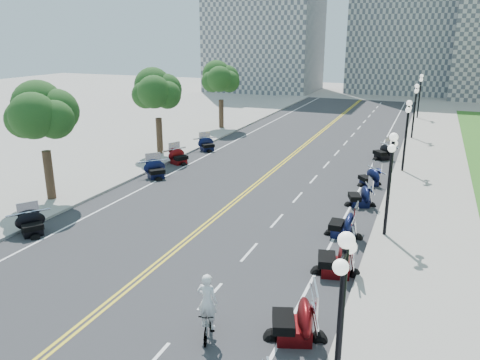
% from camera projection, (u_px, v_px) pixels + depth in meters
% --- Properties ---
extents(ground, '(160.00, 160.00, 0.00)m').
position_uv_depth(ground, '(186.00, 241.00, 22.07)').
color(ground, gray).
extents(road, '(16.00, 90.00, 0.01)m').
position_uv_depth(road, '(259.00, 182.00, 30.90)').
color(road, '#333335').
rests_on(road, ground).
extents(centerline_yellow_a, '(0.12, 90.00, 0.00)m').
position_uv_depth(centerline_yellow_a, '(257.00, 182.00, 30.94)').
color(centerline_yellow_a, yellow).
rests_on(centerline_yellow_a, road).
extents(centerline_yellow_b, '(0.12, 90.00, 0.00)m').
position_uv_depth(centerline_yellow_b, '(261.00, 182.00, 30.86)').
color(centerline_yellow_b, yellow).
rests_on(centerline_yellow_b, road).
extents(edge_line_north, '(0.12, 90.00, 0.00)m').
position_uv_depth(edge_line_north, '(357.00, 194.00, 28.58)').
color(edge_line_north, white).
rests_on(edge_line_north, road).
extents(edge_line_south, '(0.12, 90.00, 0.00)m').
position_uv_depth(edge_line_south, '(174.00, 172.00, 33.22)').
color(edge_line_south, white).
rests_on(edge_line_south, road).
extents(lane_dash_5, '(0.12, 2.00, 0.00)m').
position_uv_depth(lane_dash_5, '(210.00, 296.00, 17.37)').
color(lane_dash_5, white).
rests_on(lane_dash_5, road).
extents(lane_dash_6, '(0.12, 2.00, 0.00)m').
position_uv_depth(lane_dash_6, '(249.00, 252.00, 20.90)').
color(lane_dash_6, white).
rests_on(lane_dash_6, road).
extents(lane_dash_7, '(0.12, 2.00, 0.00)m').
position_uv_depth(lane_dash_7, '(277.00, 221.00, 24.44)').
color(lane_dash_7, white).
rests_on(lane_dash_7, road).
extents(lane_dash_8, '(0.12, 2.00, 0.00)m').
position_uv_depth(lane_dash_8, '(298.00, 197.00, 27.97)').
color(lane_dash_8, white).
rests_on(lane_dash_8, road).
extents(lane_dash_9, '(0.12, 2.00, 0.00)m').
position_uv_depth(lane_dash_9, '(314.00, 179.00, 31.51)').
color(lane_dash_9, white).
rests_on(lane_dash_9, road).
extents(lane_dash_10, '(0.12, 2.00, 0.00)m').
position_uv_depth(lane_dash_10, '(326.00, 165.00, 35.05)').
color(lane_dash_10, white).
rests_on(lane_dash_10, road).
extents(lane_dash_11, '(0.12, 2.00, 0.00)m').
position_uv_depth(lane_dash_11, '(337.00, 153.00, 38.58)').
color(lane_dash_11, white).
rests_on(lane_dash_11, road).
extents(lane_dash_12, '(0.12, 2.00, 0.00)m').
position_uv_depth(lane_dash_12, '(345.00, 143.00, 42.12)').
color(lane_dash_12, white).
rests_on(lane_dash_12, road).
extents(lane_dash_13, '(0.12, 2.00, 0.00)m').
position_uv_depth(lane_dash_13, '(353.00, 135.00, 45.65)').
color(lane_dash_13, white).
rests_on(lane_dash_13, road).
extents(lane_dash_14, '(0.12, 2.00, 0.00)m').
position_uv_depth(lane_dash_14, '(359.00, 128.00, 49.19)').
color(lane_dash_14, white).
rests_on(lane_dash_14, road).
extents(lane_dash_15, '(0.12, 2.00, 0.00)m').
position_uv_depth(lane_dash_15, '(365.00, 121.00, 52.73)').
color(lane_dash_15, white).
rests_on(lane_dash_15, road).
extents(lane_dash_16, '(0.12, 2.00, 0.00)m').
position_uv_depth(lane_dash_16, '(369.00, 116.00, 56.26)').
color(lane_dash_16, white).
rests_on(lane_dash_16, road).
extents(lane_dash_17, '(0.12, 2.00, 0.00)m').
position_uv_depth(lane_dash_17, '(373.00, 111.00, 59.80)').
color(lane_dash_17, white).
rests_on(lane_dash_17, road).
extents(lane_dash_18, '(0.12, 2.00, 0.00)m').
position_uv_depth(lane_dash_18, '(377.00, 107.00, 63.33)').
color(lane_dash_18, white).
rests_on(lane_dash_18, road).
extents(lane_dash_19, '(0.12, 2.00, 0.00)m').
position_uv_depth(lane_dash_19, '(381.00, 103.00, 66.87)').
color(lane_dash_19, white).
rests_on(lane_dash_19, road).
extents(sidewalk_north, '(5.00, 90.00, 0.15)m').
position_uv_depth(sidewalk_north, '(429.00, 202.00, 27.08)').
color(sidewalk_north, '#9E9991').
rests_on(sidewalk_north, ground).
extents(sidewalk_south, '(5.00, 90.00, 0.15)m').
position_uv_depth(sidewalk_south, '(126.00, 165.00, 34.69)').
color(sidewalk_south, '#9E9991').
rests_on(sidewalk_south, ground).
extents(distant_block_a, '(18.00, 14.00, 26.00)m').
position_uv_depth(distant_block_a, '(265.00, 13.00, 79.55)').
color(distant_block_a, gray).
rests_on(distant_block_a, ground).
extents(street_lamp_1, '(0.50, 1.20, 4.90)m').
position_uv_depth(street_lamp_1, '(340.00, 329.00, 11.11)').
color(street_lamp_1, black).
rests_on(street_lamp_1, sidewalk_north).
extents(street_lamp_2, '(0.50, 1.20, 4.90)m').
position_uv_depth(street_lamp_2, '(389.00, 186.00, 21.72)').
color(street_lamp_2, black).
rests_on(street_lamp_2, sidewalk_north).
extents(street_lamp_3, '(0.50, 1.20, 4.90)m').
position_uv_depth(street_lamp_3, '(406.00, 136.00, 32.32)').
color(street_lamp_3, black).
rests_on(street_lamp_3, sidewalk_north).
extents(street_lamp_4, '(0.50, 1.20, 4.90)m').
position_uv_depth(street_lamp_4, '(414.00, 112.00, 42.93)').
color(street_lamp_4, black).
rests_on(street_lamp_4, sidewalk_north).
extents(street_lamp_5, '(0.50, 1.20, 4.90)m').
position_uv_depth(street_lamp_5, '(419.00, 97.00, 53.54)').
color(street_lamp_5, black).
rests_on(street_lamp_5, sidewalk_north).
extents(tree_2, '(4.80, 4.80, 9.20)m').
position_uv_depth(tree_2, '(42.00, 120.00, 26.05)').
color(tree_2, '#235619').
rests_on(tree_2, sidewalk_south).
extents(tree_3, '(4.80, 4.80, 9.20)m').
position_uv_depth(tree_3, '(157.00, 96.00, 36.66)').
color(tree_3, '#235619').
rests_on(tree_3, sidewalk_south).
extents(tree_4, '(4.80, 4.80, 9.20)m').
position_uv_depth(tree_4, '(221.00, 82.00, 47.27)').
color(tree_4, '#235619').
rests_on(tree_4, sidewalk_south).
extents(motorcycle_n_4, '(2.77, 2.77, 1.52)m').
position_uv_depth(motorcycle_n_4, '(294.00, 318.00, 14.74)').
color(motorcycle_n_4, '#590A0C').
rests_on(motorcycle_n_4, road).
extents(motorcycle_n_5, '(2.61, 2.61, 1.53)m').
position_uv_depth(motorcycle_n_5, '(336.00, 257.00, 18.79)').
color(motorcycle_n_5, '#590A0C').
rests_on(motorcycle_n_5, road).
extents(motorcycle_n_6, '(2.00, 2.00, 1.38)m').
position_uv_depth(motorcycle_n_6, '(343.00, 223.00, 22.39)').
color(motorcycle_n_6, black).
rests_on(motorcycle_n_6, road).
extents(motorcycle_n_7, '(2.43, 2.43, 1.33)m').
position_uv_depth(motorcycle_n_7, '(360.00, 195.00, 26.43)').
color(motorcycle_n_7, black).
rests_on(motorcycle_n_7, road).
extents(motorcycle_n_8, '(2.51, 2.51, 1.25)m').
position_uv_depth(motorcycle_n_8, '(369.00, 176.00, 30.04)').
color(motorcycle_n_8, black).
rests_on(motorcycle_n_8, road).
extents(motorcycle_n_10, '(2.72, 2.72, 1.34)m').
position_uv_depth(motorcycle_n_10, '(383.00, 151.00, 36.43)').
color(motorcycle_n_10, black).
rests_on(motorcycle_n_10, road).
extents(motorcycle_s_5, '(2.45, 2.45, 1.23)m').
position_uv_depth(motorcycle_s_5, '(31.00, 223.00, 22.58)').
color(motorcycle_s_5, black).
rests_on(motorcycle_s_5, road).
extents(motorcycle_s_7, '(2.68, 2.68, 1.33)m').
position_uv_depth(motorcycle_s_7, '(156.00, 169.00, 31.63)').
color(motorcycle_s_7, black).
rests_on(motorcycle_s_7, road).
extents(motorcycle_s_8, '(2.42, 2.42, 1.29)m').
position_uv_depth(motorcycle_s_8, '(179.00, 156.00, 35.14)').
color(motorcycle_s_8, '#590A0C').
rests_on(motorcycle_s_8, road).
extents(motorcycle_s_9, '(2.51, 2.51, 1.24)m').
position_uv_depth(motorcycle_s_9, '(207.00, 144.00, 39.15)').
color(motorcycle_s_9, black).
rests_on(motorcycle_s_9, road).
extents(bicycle, '(0.96, 1.74, 1.01)m').
position_uv_depth(bicycle, '(208.00, 323.00, 14.92)').
color(bicycle, '#A51414').
rests_on(bicycle, road).
extents(cyclist_rider, '(0.69, 0.45, 1.88)m').
position_uv_depth(cyclist_rider, '(207.00, 282.00, 14.49)').
color(cyclist_rider, silver).
rests_on(cyclist_rider, bicycle).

